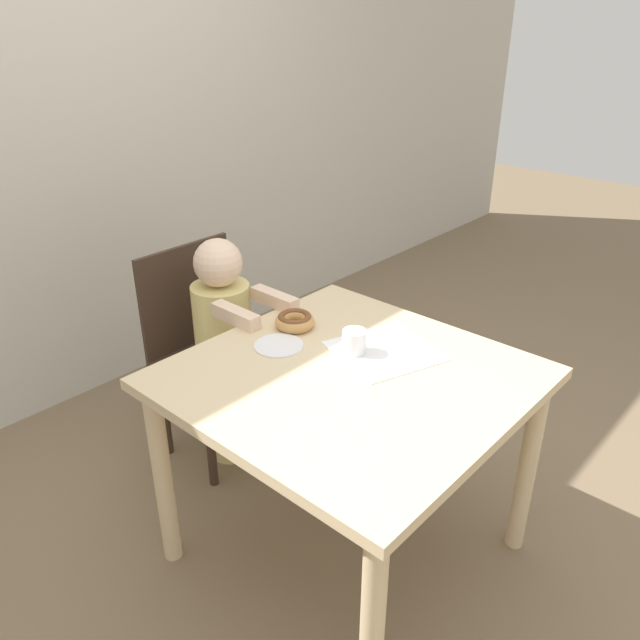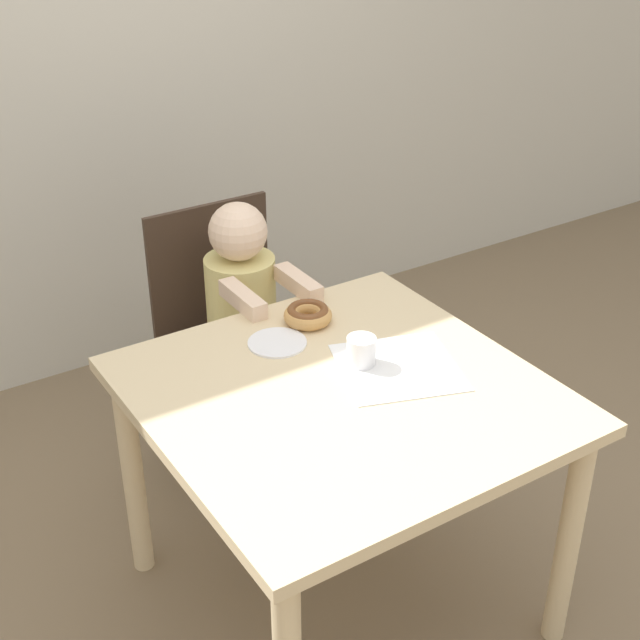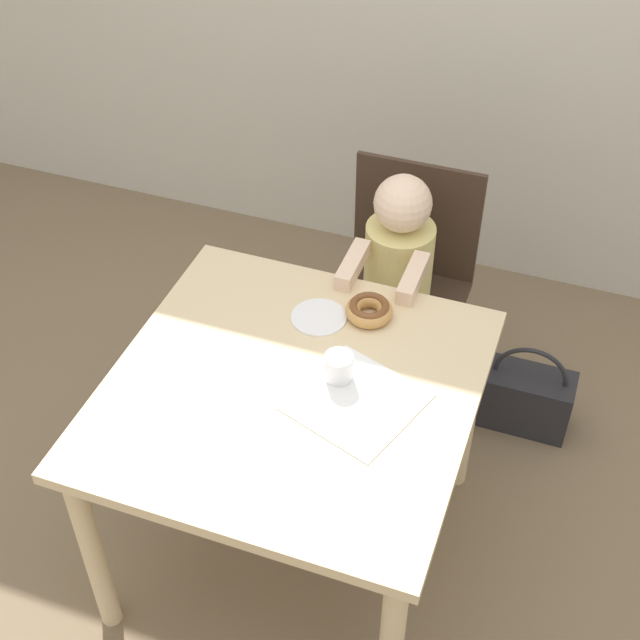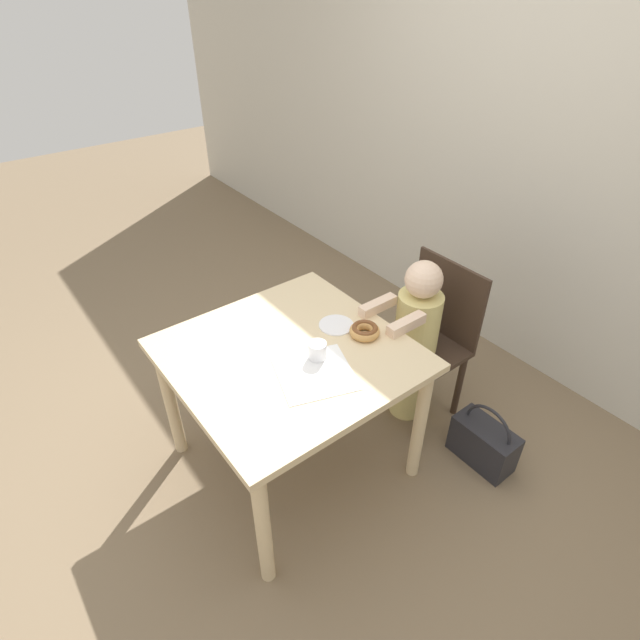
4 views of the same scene
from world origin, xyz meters
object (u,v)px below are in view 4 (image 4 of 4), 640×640
cup (317,351)px  donut (365,330)px  handbag (484,443)px  chair (428,338)px  child_figure (414,341)px

cup → donut: bearing=89.5°
handbag → chair: bearing=172.8°
donut → cup: cup is taller
chair → child_figure: 0.12m
chair → cup: size_ratio=11.12×
child_figure → handbag: bearing=6.1°
chair → child_figure: size_ratio=0.92×
donut → cup: 0.26m
donut → cup: size_ratio=1.74×
handbag → cup: size_ratio=4.53×
child_figure → donut: (0.01, -0.37, 0.25)m
handbag → donut: bearing=-137.8°
chair → donut: size_ratio=6.40×
handbag → cup: cup is taller
child_figure → handbag: child_figure is taller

